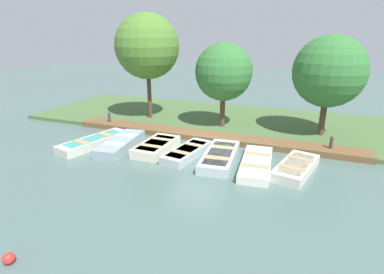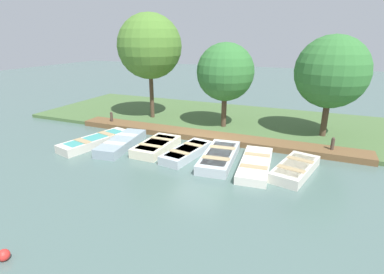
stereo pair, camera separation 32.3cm
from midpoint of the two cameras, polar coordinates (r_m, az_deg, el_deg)
name	(u,v)px [view 1 (the left image)]	position (r m, az deg, el deg)	size (l,w,h in m)	color
ground_plane	(198,148)	(14.15, 0.46, -2.12)	(80.00, 80.00, 0.00)	#4C6660
shore_bank	(226,120)	(18.64, 6.01, 3.28)	(8.00, 24.00, 0.19)	#476638
dock_walkway	(207,136)	(15.35, 2.36, 0.13)	(1.17, 15.02, 0.29)	brown
rowboat_0	(94,142)	(15.19, -18.72, -0.85)	(3.71, 1.87, 0.41)	beige
rowboat_1	(121,143)	(14.55, -13.99, -1.18)	(3.42, 1.48, 0.44)	#8C9EA8
rowboat_2	(156,146)	(13.87, -7.47, -1.78)	(2.64, 1.28, 0.43)	beige
rowboat_3	(187,152)	(13.16, -1.64, -2.88)	(2.98, 1.43, 0.39)	#B2BCC1
rowboat_4	(220,156)	(12.71, 4.61, -3.70)	(3.42, 1.55, 0.40)	#B2BCC1
rowboat_5	(256,164)	(12.29, 11.40, -4.97)	(3.42, 1.42, 0.35)	silver
rowboat_6	(296,167)	(12.26, 18.48, -5.52)	(2.98, 1.73, 0.40)	beige
mooring_post_near	(110,119)	(18.07, -15.93, 3.25)	(0.15, 0.15, 0.86)	#47382D
mooring_post_far	(331,145)	(14.56, 24.38, -1.43)	(0.15, 0.15, 0.86)	#47382D
buoy	(9,258)	(8.70, -32.52, -18.92)	(0.28, 0.28, 0.28)	red
park_tree_far_left	(147,47)	(18.34, -9.05, 16.64)	(3.76, 3.76, 6.33)	#4C3828
park_tree_left	(224,72)	(16.39, 5.47, 12.20)	(3.07, 3.07, 4.74)	#4C3828
park_tree_center	(329,72)	(16.13, 24.15, 11.28)	(3.47, 3.47, 5.13)	#4C3828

